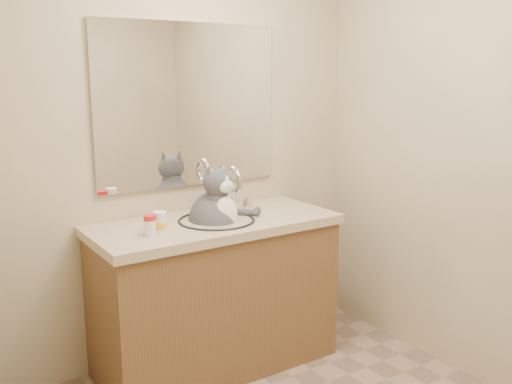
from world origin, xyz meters
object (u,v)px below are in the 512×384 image
cat (215,218)px  pill_bottle_orange (160,223)px  grey_canister (150,224)px  pill_bottle_redcap (150,225)px

cat → pill_bottle_orange: (-0.36, -0.09, 0.04)m
pill_bottle_orange → grey_canister: bearing=97.6°
cat → pill_bottle_orange: size_ratio=4.65×
pill_bottle_redcap → pill_bottle_orange: (0.06, 0.00, 0.00)m
cat → grey_canister: 0.37m
cat → pill_bottle_orange: 0.37m
pill_bottle_redcap → grey_canister: pill_bottle_redcap is taller
cat → pill_bottle_orange: bearing=177.3°
pill_bottle_orange → pill_bottle_redcap: bearing=-178.0°
pill_bottle_redcap → grey_canister: size_ratio=1.65×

